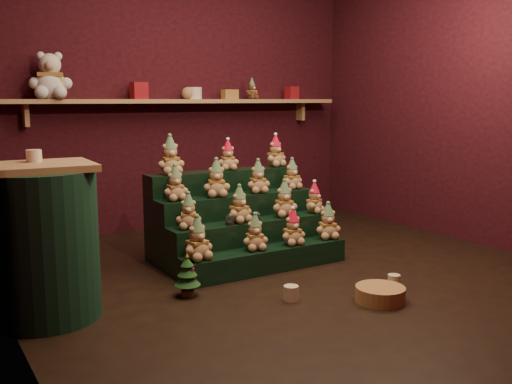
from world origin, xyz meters
TOP-DOWN VIEW (x-y plane):
  - ground at (0.00, 0.00)m, footprint 4.00×4.00m
  - back_wall at (0.00, 2.05)m, footprint 4.00×0.10m
  - right_wall at (2.05, 0.00)m, footprint 0.10×4.00m
  - back_shelf at (0.00, 1.87)m, footprint 3.60×0.26m
  - riser_tier_front at (-0.12, 0.16)m, footprint 1.40×0.22m
  - riser_tier_midfront at (-0.12, 0.38)m, footprint 1.40×0.22m
  - riser_tier_midback at (-0.12, 0.60)m, footprint 1.40×0.22m
  - riser_tier_back at (-0.12, 0.82)m, footprint 1.40×0.22m
  - teddy_0 at (-0.71, 0.16)m, footprint 0.25×0.24m
  - teddy_1 at (-0.22, 0.17)m, footprint 0.23×0.22m
  - teddy_2 at (0.12, 0.15)m, footprint 0.22×0.20m
  - teddy_3 at (0.48, 0.16)m, footprint 0.26×0.25m
  - teddy_4 at (-0.67, 0.38)m, footprint 0.25×0.24m
  - teddy_5 at (-0.24, 0.37)m, footprint 0.24×0.22m
  - teddy_6 at (0.19, 0.37)m, footprint 0.25×0.23m
  - teddy_7 at (0.50, 0.37)m, footprint 0.24×0.23m
  - teddy_8 at (-0.68, 0.61)m, footprint 0.20×0.18m
  - teddy_9 at (-0.32, 0.60)m, footprint 0.27×0.25m
  - teddy_10 at (0.07, 0.58)m, footprint 0.23×0.22m
  - teddy_11 at (0.43, 0.61)m, footprint 0.20×0.19m
  - teddy_12 at (-0.62, 0.81)m, footprint 0.24×0.22m
  - teddy_13 at (-0.09, 0.81)m, footprint 0.22×0.20m
  - teddy_14 at (0.40, 0.82)m, footprint 0.22×0.20m
  - snow_globe_a at (-0.35, 0.32)m, footprint 0.07×0.07m
  - snow_globe_b at (-0.11, 0.32)m, footprint 0.06×0.06m
  - snow_globe_c at (0.24, 0.32)m, footprint 0.06×0.06m
  - side_table at (-1.78, 0.07)m, footprint 0.66×0.66m
  - table_ornament at (-1.78, 0.17)m, footprint 0.09×0.09m
  - mini_christmas_tree at (-0.89, -0.05)m, footprint 0.18×0.18m
  - mug_left at (-0.35, -0.49)m, footprint 0.10×0.10m
  - mug_right at (0.44, -0.65)m, footprint 0.09×0.09m
  - wicker_basket at (0.14, -0.82)m, footprint 0.38×0.38m
  - white_bear at (-1.29, 1.84)m, footprint 0.44×0.41m
  - brown_bear at (0.78, 1.84)m, footprint 0.18×0.17m
  - gift_tin_red_a at (-0.48, 1.85)m, footprint 0.14×0.14m
  - gift_tin_cream at (0.11, 1.85)m, footprint 0.14×0.14m
  - gift_tin_red_b at (1.31, 1.85)m, footprint 0.12×0.12m
  - shelf_plush_ball at (0.03, 1.85)m, footprint 0.12×0.12m
  - scarf_gift_box at (0.51, 1.85)m, footprint 0.16×0.10m

SIDE VIEW (x-z plane):
  - ground at x=0.00m, z-range 0.00..0.00m
  - mug_right at x=0.44m, z-range 0.00..0.09m
  - mug_left at x=-0.35m, z-range 0.00..0.10m
  - wicker_basket at x=0.14m, z-range 0.00..0.10m
  - riser_tier_front at x=-0.12m, z-range 0.00..0.18m
  - mini_christmas_tree at x=-0.89m, z-range 0.00..0.30m
  - riser_tier_midfront at x=-0.12m, z-range 0.00..0.36m
  - riser_tier_midback at x=-0.12m, z-range 0.00..0.54m
  - teddy_1 at x=-0.22m, z-range 0.18..0.46m
  - teddy_2 at x=0.12m, z-range 0.18..0.46m
  - teddy_3 at x=0.48m, z-range 0.18..0.47m
  - teddy_0 at x=-0.71m, z-range 0.18..0.49m
  - riser_tier_back at x=-0.12m, z-range 0.00..0.72m
  - snow_globe_c at x=0.24m, z-range 0.36..0.44m
  - snow_globe_b at x=-0.11m, z-range 0.36..0.44m
  - snow_globe_a at x=-0.35m, z-range 0.36..0.45m
  - side_table at x=-1.78m, z-range -0.01..0.94m
  - teddy_7 at x=0.50m, z-range 0.36..0.62m
  - teddy_4 at x=-0.67m, z-range 0.36..0.63m
  - teddy_5 at x=-0.24m, z-range 0.36..0.65m
  - teddy_6 at x=0.19m, z-range 0.36..0.66m
  - teddy_11 at x=0.43m, z-range 0.54..0.80m
  - teddy_8 at x=-0.68m, z-range 0.54..0.81m
  - teddy_10 at x=0.07m, z-range 0.54..0.81m
  - teddy_9 at x=-0.32m, z-range 0.54..0.84m
  - teddy_13 at x=-0.09m, z-range 0.72..0.97m
  - teddy_14 at x=0.40m, z-range 0.72..1.00m
  - teddy_12 at x=-0.62m, z-range 0.72..1.03m
  - table_ornament at x=-1.78m, z-range 0.95..1.02m
  - back_shelf at x=0.00m, z-range 1.17..1.41m
  - scarf_gift_box at x=0.51m, z-range 1.32..1.42m
  - gift_tin_cream at x=0.11m, z-range 1.32..1.44m
  - shelf_plush_ball at x=0.03m, z-range 1.32..1.44m
  - gift_tin_red_b at x=1.31m, z-range 1.32..1.46m
  - back_wall at x=0.00m, z-range 0.00..2.80m
  - right_wall at x=2.05m, z-range 0.00..2.80m
  - gift_tin_red_a at x=-0.48m, z-range 1.32..1.48m
  - brown_bear at x=0.78m, z-range 1.32..1.53m
  - white_bear at x=-1.29m, z-range 1.32..1.83m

